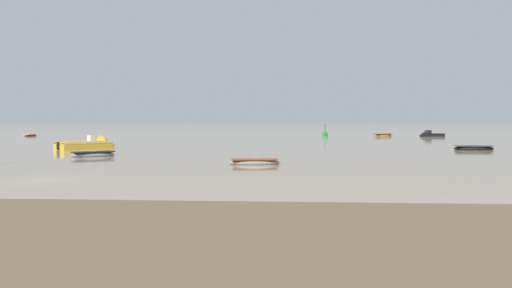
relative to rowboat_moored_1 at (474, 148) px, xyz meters
name	(u,v)px	position (x,y,z in m)	size (l,w,h in m)	color
ground_plane	(45,180)	(-31.74, -30.82, -0.17)	(800.00, 800.00, 0.00)	tan
rowboat_moored_1	(474,148)	(0.00, 0.00, 0.00)	(4.06, 1.59, 0.63)	black
rowboat_moored_2	(30,135)	(-64.01, 36.38, -0.03)	(1.44, 3.35, 0.51)	red
rowboat_moored_3	(255,162)	(-21.05, -19.64, -0.01)	(3.79, 1.74, 0.58)	gray
rowboat_moored_4	(383,135)	(-3.67, 40.36, -0.01)	(3.84, 3.04, 0.59)	orange
rowboat_moored_6	(93,155)	(-35.63, -12.28, -0.01)	(3.80, 3.45, 0.61)	gray
motorboat_moored_2	(92,146)	(-39.93, -0.50, 0.14)	(6.07, 6.54, 2.28)	gold
motorboat_moored_3	(429,135)	(3.92, 39.41, 0.07)	(4.32, 1.85, 1.59)	black
channel_buoy	(325,133)	(-13.48, 40.46, 0.29)	(0.90, 0.90, 2.30)	#198C2D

